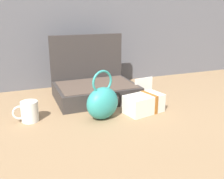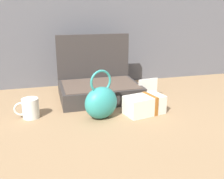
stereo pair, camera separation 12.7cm
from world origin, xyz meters
The scene contains 6 objects.
ground_plane centered at (0.00, 0.00, 0.00)m, with size 6.00×6.00×0.00m, color #8C6D4C.
open_suitcase centered at (-0.02, 0.24, 0.08)m, with size 0.46×0.35×0.36m.
teal_pouch_handbag centered at (-0.08, -0.07, 0.08)m, with size 0.19×0.16×0.24m.
cream_toiletry_bag centered at (0.15, -0.07, 0.05)m, with size 0.22×0.15×0.10m.
coffee_mug centered at (-0.41, 0.03, 0.05)m, with size 0.12×0.08×0.10m.
info_card_left centered at (0.25, 0.13, 0.06)m, with size 0.12×0.01×0.12m, color white.
Camera 1 is at (-0.45, -1.15, 0.50)m, focal length 40.99 mm.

